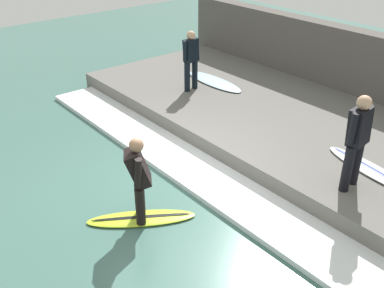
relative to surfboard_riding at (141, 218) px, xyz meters
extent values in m
plane|color=#426B60|center=(0.97, 0.52, -0.03)|extent=(28.00, 28.00, 0.00)
cube|color=#66635E|center=(4.40, 0.52, 0.18)|extent=(4.40, 11.07, 0.41)
cube|color=#544F49|center=(6.85, 0.52, 0.95)|extent=(0.50, 11.63, 1.96)
cube|color=white|center=(1.65, 0.52, 0.02)|extent=(1.09, 10.52, 0.10)
ellipsoid|color=#BFE02D|center=(0.00, 0.00, 0.00)|extent=(1.77, 1.36, 0.06)
ellipsoid|color=black|center=(0.00, 0.00, 0.03)|extent=(1.45, 0.97, 0.01)
cylinder|color=black|center=(0.08, 0.13, 0.36)|extent=(0.16, 0.16, 0.67)
cylinder|color=black|center=(-0.08, -0.13, 0.36)|extent=(0.16, 0.16, 0.67)
cube|color=black|center=(0.00, 0.00, 1.00)|extent=(0.56, 0.55, 0.64)
sphere|color=#A87A5B|center=(0.00, 0.00, 1.41)|extent=(0.23, 0.23, 0.23)
cylinder|color=black|center=(0.12, 0.19, 1.04)|extent=(0.11, 0.19, 0.54)
cylinder|color=black|center=(-0.12, -0.19, 1.04)|extent=(0.11, 0.19, 0.54)
cylinder|color=black|center=(3.12, -1.93, 0.80)|extent=(0.16, 0.16, 0.84)
cylinder|color=black|center=(2.82, -1.96, 0.80)|extent=(0.16, 0.16, 0.84)
cube|color=black|center=(2.97, -1.94, 1.53)|extent=(0.42, 0.30, 0.63)
sphere|color=tan|center=(2.97, -1.94, 1.94)|extent=(0.23, 0.23, 0.23)
cylinder|color=black|center=(3.20, -1.92, 1.57)|extent=(0.12, 0.13, 0.54)
cylinder|color=black|center=(2.74, -1.96, 1.57)|extent=(0.12, 0.13, 0.54)
ellipsoid|color=silver|center=(3.72, -1.92, 0.41)|extent=(0.75, 2.00, 0.06)
ellipsoid|color=navy|center=(3.72, -1.92, 0.44)|extent=(0.37, 1.78, 0.01)
cylinder|color=black|center=(3.87, 3.24, 0.76)|extent=(0.15, 0.15, 0.76)
cylinder|color=black|center=(3.59, 3.21, 0.76)|extent=(0.15, 0.15, 0.76)
cube|color=black|center=(3.73, 3.22, 1.42)|extent=(0.39, 0.29, 0.57)
sphere|color=tan|center=(3.73, 3.22, 1.80)|extent=(0.21, 0.21, 0.21)
cylinder|color=black|center=(3.94, 3.25, 1.45)|extent=(0.11, 0.12, 0.50)
cylinder|color=black|center=(3.53, 3.20, 1.45)|extent=(0.11, 0.12, 0.50)
ellipsoid|color=silver|center=(4.53, 3.22, 0.41)|extent=(0.63, 2.01, 0.06)
camera|label=1|loc=(-3.17, -5.18, 4.71)|focal=42.00mm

